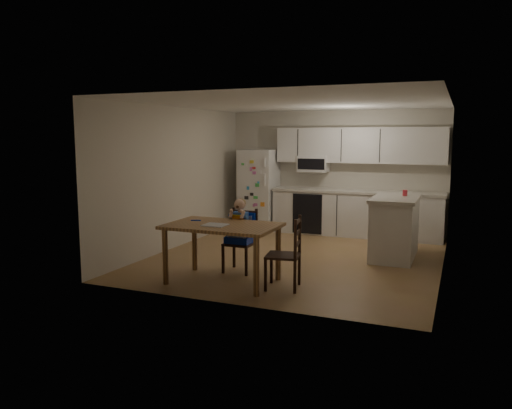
{
  "coord_description": "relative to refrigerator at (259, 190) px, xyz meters",
  "views": [
    {
      "loc": [
        2.46,
        -7.65,
        1.97
      ],
      "look_at": [
        -0.26,
        -1.12,
        1.01
      ],
      "focal_mm": 35.0,
      "sensor_mm": 36.0,
      "label": 1
    }
  ],
  "objects": [
    {
      "name": "room",
      "position": [
        1.55,
        -1.67,
        0.4
      ],
      "size": [
        4.52,
        5.01,
        2.51
      ],
      "color": "olive",
      "rests_on": "ground"
    },
    {
      "name": "refrigerator",
      "position": [
        0.0,
        0.0,
        0.0
      ],
      "size": [
        0.72,
        0.7,
        1.7
      ],
      "primitive_type": "cube",
      "color": "silver",
      "rests_on": "ground"
    },
    {
      "name": "kitchen_run",
      "position": [
        2.05,
        0.09,
        0.03
      ],
      "size": [
        3.37,
        0.62,
        2.15
      ],
      "color": "silver",
      "rests_on": "ground"
    },
    {
      "name": "kitchen_island",
      "position": [
        3.03,
        -1.52,
        -0.34
      ],
      "size": [
        0.71,
        1.36,
        1.0
      ],
      "color": "silver",
      "rests_on": "ground"
    },
    {
      "name": "red_cup",
      "position": [
        3.15,
        -1.33,
        0.2
      ],
      "size": [
        0.08,
        0.08,
        0.1
      ],
      "primitive_type": "cylinder",
      "color": "red",
      "rests_on": "kitchen_island"
    },
    {
      "name": "dining_table",
      "position": [
        1.05,
        -3.87,
        -0.16
      ],
      "size": [
        1.49,
        0.96,
        0.8
      ],
      "color": "brown",
      "rests_on": "ground"
    },
    {
      "name": "napkin",
      "position": [
        1.0,
        -3.97,
        -0.05
      ],
      "size": [
        0.31,
        0.27,
        0.01
      ],
      "primitive_type": "cube",
      "color": "#B7B7BC",
      "rests_on": "dining_table"
    },
    {
      "name": "toddler_spoon",
      "position": [
        0.57,
        -3.76,
        -0.04
      ],
      "size": [
        0.12,
        0.06,
        0.02
      ],
      "primitive_type": "cylinder",
      "rotation": [
        0.0,
        1.57,
        0.35
      ],
      "color": "#0A2BC6",
      "rests_on": "dining_table"
    },
    {
      "name": "chair_booster",
      "position": [
        1.05,
        -3.25,
        -0.2
      ],
      "size": [
        0.41,
        0.41,
        1.08
      ],
      "rotation": [
        0.0,
        0.0,
        -0.01
      ],
      "color": "black",
      "rests_on": "ground"
    },
    {
      "name": "chair_side",
      "position": [
        1.99,
        -3.8,
        -0.31
      ],
      "size": [
        0.48,
        0.48,
        0.95
      ],
      "rotation": [
        0.0,
        0.0,
        -1.41
      ],
      "color": "black",
      "rests_on": "ground"
    }
  ]
}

